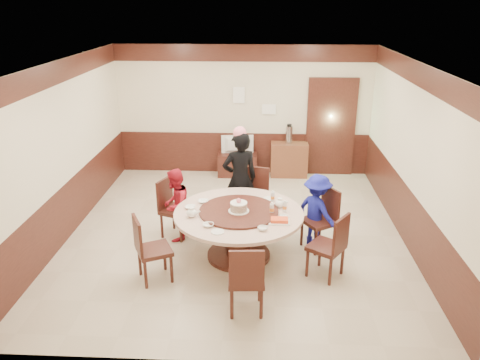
{
  "coord_description": "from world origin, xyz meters",
  "views": [
    {
      "loc": [
        0.42,
        -7.0,
        3.69
      ],
      "look_at": [
        0.09,
        -0.37,
        1.1
      ],
      "focal_mm": 35.0,
      "sensor_mm": 36.0,
      "label": 1
    }
  ],
  "objects_px": {
    "side_cabinet": "(289,159)",
    "banquet_table": "(239,225)",
    "person_standing": "(240,179)",
    "birthday_cake": "(239,207)",
    "person_red": "(176,205)",
    "thermos": "(289,135)",
    "television": "(238,145)",
    "tv_stand": "(238,164)",
    "shrimp_platter": "(279,221)",
    "person_blue": "(317,211)"
  },
  "relations": [
    {
      "from": "person_standing",
      "to": "thermos",
      "type": "relative_size",
      "value": 4.36
    },
    {
      "from": "person_red",
      "to": "person_blue",
      "type": "distance_m",
      "value": 2.24
    },
    {
      "from": "birthday_cake",
      "to": "side_cabinet",
      "type": "distance_m",
      "value": 3.73
    },
    {
      "from": "television",
      "to": "side_cabinet",
      "type": "distance_m",
      "value": 1.18
    },
    {
      "from": "person_blue",
      "to": "birthday_cake",
      "type": "xyz_separation_m",
      "value": [
        -1.2,
        -0.48,
        0.26
      ]
    },
    {
      "from": "tv_stand",
      "to": "side_cabinet",
      "type": "height_order",
      "value": "side_cabinet"
    },
    {
      "from": "person_standing",
      "to": "birthday_cake",
      "type": "relative_size",
      "value": 5.39
    },
    {
      "from": "banquet_table",
      "to": "tv_stand",
      "type": "relative_size",
      "value": 2.25
    },
    {
      "from": "person_blue",
      "to": "thermos",
      "type": "distance_m",
      "value": 3.14
    },
    {
      "from": "person_standing",
      "to": "birthday_cake",
      "type": "xyz_separation_m",
      "value": [
        0.04,
        -1.17,
        0.02
      ]
    },
    {
      "from": "person_standing",
      "to": "person_red",
      "type": "relative_size",
      "value": 1.39
    },
    {
      "from": "side_cabinet",
      "to": "thermos",
      "type": "xyz_separation_m",
      "value": [
        -0.02,
        0.0,
        0.56
      ]
    },
    {
      "from": "thermos",
      "to": "person_blue",
      "type": "bearing_deg",
      "value": -84.57
    },
    {
      "from": "birthday_cake",
      "to": "television",
      "type": "relative_size",
      "value": 0.44
    },
    {
      "from": "person_blue",
      "to": "birthday_cake",
      "type": "height_order",
      "value": "person_blue"
    },
    {
      "from": "tv_stand",
      "to": "television",
      "type": "height_order",
      "value": "television"
    },
    {
      "from": "person_standing",
      "to": "shrimp_platter",
      "type": "distance_m",
      "value": 1.58
    },
    {
      "from": "person_red",
      "to": "person_blue",
      "type": "xyz_separation_m",
      "value": [
        2.24,
        -0.09,
        -0.0
      ]
    },
    {
      "from": "person_blue",
      "to": "side_cabinet",
      "type": "relative_size",
      "value": 1.48
    },
    {
      "from": "birthday_cake",
      "to": "side_cabinet",
      "type": "xyz_separation_m",
      "value": [
        0.92,
        3.59,
        -0.48
      ]
    },
    {
      "from": "person_blue",
      "to": "thermos",
      "type": "bearing_deg",
      "value": -36.27
    },
    {
      "from": "person_red",
      "to": "television",
      "type": "distance_m",
      "value": 3.1
    },
    {
      "from": "banquet_table",
      "to": "thermos",
      "type": "bearing_deg",
      "value": 75.72
    },
    {
      "from": "television",
      "to": "person_red",
      "type": "bearing_deg",
      "value": 68.48
    },
    {
      "from": "person_red",
      "to": "thermos",
      "type": "distance_m",
      "value": 3.6
    },
    {
      "from": "person_standing",
      "to": "tv_stand",
      "type": "xyz_separation_m",
      "value": [
        -0.17,
        2.39,
        -0.58
      ]
    },
    {
      "from": "tv_stand",
      "to": "banquet_table",
      "type": "bearing_deg",
      "value": -86.61
    },
    {
      "from": "birthday_cake",
      "to": "thermos",
      "type": "xyz_separation_m",
      "value": [
        0.9,
        3.59,
        0.09
      ]
    },
    {
      "from": "banquet_table",
      "to": "side_cabinet",
      "type": "distance_m",
      "value": 3.67
    },
    {
      "from": "banquet_table",
      "to": "thermos",
      "type": "height_order",
      "value": "thermos"
    },
    {
      "from": "person_standing",
      "to": "side_cabinet",
      "type": "height_order",
      "value": "person_standing"
    },
    {
      "from": "side_cabinet",
      "to": "person_blue",
      "type": "bearing_deg",
      "value": -84.96
    },
    {
      "from": "banquet_table",
      "to": "person_red",
      "type": "xyz_separation_m",
      "value": [
        -1.04,
        0.53,
        0.06
      ]
    },
    {
      "from": "person_standing",
      "to": "television",
      "type": "bearing_deg",
      "value": -104.99
    },
    {
      "from": "television",
      "to": "side_cabinet",
      "type": "height_order",
      "value": "television"
    },
    {
      "from": "person_standing",
      "to": "side_cabinet",
      "type": "distance_m",
      "value": 2.64
    },
    {
      "from": "banquet_table",
      "to": "person_blue",
      "type": "height_order",
      "value": "person_blue"
    },
    {
      "from": "person_red",
      "to": "tv_stand",
      "type": "relative_size",
      "value": 1.41
    },
    {
      "from": "side_cabinet",
      "to": "banquet_table",
      "type": "bearing_deg",
      "value": -104.6
    },
    {
      "from": "person_red",
      "to": "side_cabinet",
      "type": "bearing_deg",
      "value": 156.8
    },
    {
      "from": "person_blue",
      "to": "birthday_cake",
      "type": "relative_size",
      "value": 3.85
    },
    {
      "from": "birthday_cake",
      "to": "tv_stand",
      "type": "height_order",
      "value": "birthday_cake"
    },
    {
      "from": "tv_stand",
      "to": "television",
      "type": "relative_size",
      "value": 1.21
    },
    {
      "from": "television",
      "to": "side_cabinet",
      "type": "relative_size",
      "value": 0.88
    },
    {
      "from": "banquet_table",
      "to": "tv_stand",
      "type": "bearing_deg",
      "value": 93.39
    },
    {
      "from": "tv_stand",
      "to": "side_cabinet",
      "type": "relative_size",
      "value": 1.06
    },
    {
      "from": "shrimp_platter",
      "to": "person_blue",
      "type": "bearing_deg",
      "value": 51.16
    },
    {
      "from": "person_standing",
      "to": "person_red",
      "type": "bearing_deg",
      "value": 11.66
    },
    {
      "from": "person_red",
      "to": "side_cabinet",
      "type": "distance_m",
      "value": 3.61
    },
    {
      "from": "person_standing",
      "to": "birthday_cake",
      "type": "distance_m",
      "value": 1.17
    }
  ]
}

